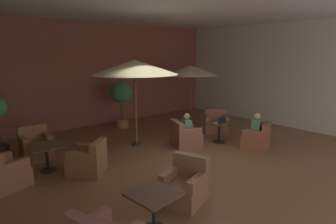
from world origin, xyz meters
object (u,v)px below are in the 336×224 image
at_px(cafe_table_mid_center, 154,202).
at_px(patron_blue_shirt, 256,125).
at_px(patron_by_window, 187,124).
at_px(armchair_front_left_south, 216,124).
at_px(open_laptop, 220,122).
at_px(cafe_table_front_right, 46,151).
at_px(armchair_front_left_east, 257,138).
at_px(patio_umbrella_tall_red, 191,71).
at_px(patio_umbrella_center_beige, 135,67).
at_px(armchair_front_right_south, 36,147).
at_px(armchair_front_right_east, 88,161).
at_px(armchair_mid_center_east, 184,186).
at_px(armchair_front_left_north, 185,137).
at_px(iced_drink_cup, 220,122).
at_px(armchair_front_right_north, 4,173).
at_px(potted_tree_mid_left, 121,96).
at_px(cafe_table_front_left, 219,127).

relative_size(cafe_table_mid_center, patron_blue_shirt, 1.18).
relative_size(patron_blue_shirt, patron_by_window, 1.08).
relative_size(armchair_front_left_south, open_laptop, 3.17).
relative_size(cafe_table_front_right, patron_blue_shirt, 1.24).
distance_m(armchair_front_left_east, patio_umbrella_tall_red, 3.98).
bearing_deg(patio_umbrella_center_beige, armchair_front_right_south, 164.57).
xyz_separation_m(armchair_front_right_east, armchair_mid_center_east, (0.84, -2.45, 0.02)).
bearing_deg(cafe_table_mid_center, armchair_front_left_north, 40.18).
relative_size(patio_umbrella_tall_red, iced_drink_cup, 21.19).
distance_m(cafe_table_front_right, armchair_front_right_north, 1.05).
xyz_separation_m(cafe_table_front_right, patron_blue_shirt, (5.39, -2.24, 0.18)).
distance_m(armchair_front_left_north, armchair_front_left_south, 2.00).
bearing_deg(armchair_front_left_east, patio_umbrella_tall_red, 80.51).
relative_size(armchair_front_left_east, cafe_table_front_right, 1.18).
relative_size(armchair_mid_center_east, patio_umbrella_center_beige, 0.37).
bearing_deg(patron_by_window, armchair_front_right_south, 154.55).
bearing_deg(armchair_front_right_east, armchair_front_left_east, -18.10).
distance_m(armchair_front_left_south, armchair_front_right_north, 6.77).
distance_m(armchair_front_right_east, patio_umbrella_center_beige, 3.10).
xyz_separation_m(cafe_table_mid_center, patron_blue_shirt, (4.83, 1.31, 0.20)).
height_order(patio_umbrella_center_beige, potted_tree_mid_left, patio_umbrella_center_beige).
xyz_separation_m(armchair_front_left_east, armchair_front_right_south, (-5.38, 3.31, 0.04)).
bearing_deg(armchair_front_left_east, cafe_table_mid_center, -165.27).
distance_m(armchair_front_left_north, armchair_front_right_south, 4.21).
distance_m(armchair_front_left_north, armchair_front_right_north, 4.84).
bearing_deg(patron_blue_shirt, cafe_table_front_left, 112.79).
distance_m(armchair_front_right_north, armchair_mid_center_east, 3.83).
xyz_separation_m(armchair_front_left_north, cafe_table_mid_center, (-3.28, -2.77, 0.19)).
xyz_separation_m(armchair_front_right_north, iced_drink_cup, (5.85, -0.95, 0.38)).
height_order(cafe_table_mid_center, patron_by_window, patron_by_window).
distance_m(armchair_front_left_south, armchair_front_right_south, 5.92).
bearing_deg(cafe_table_front_right, armchair_front_right_south, 88.40).
bearing_deg(patron_blue_shirt, armchair_front_left_east, -67.21).
distance_m(cafe_table_front_left, armchair_front_left_south, 1.19).
relative_size(cafe_table_mid_center, open_laptop, 2.27).
bearing_deg(armchair_mid_center_east, cafe_table_front_left, 30.61).
distance_m(armchair_front_left_north, open_laptop, 1.22).
xyz_separation_m(patio_umbrella_center_beige, potted_tree_mid_left, (0.76, 2.16, -1.16)).
relative_size(armchair_front_right_south, patron_by_window, 1.45).
height_order(armchair_front_right_north, patron_blue_shirt, patron_blue_shirt).
relative_size(patron_blue_shirt, iced_drink_cup, 6.03).
bearing_deg(open_laptop, potted_tree_mid_left, 110.11).
xyz_separation_m(cafe_table_front_right, armchair_front_right_east, (0.71, -0.74, -0.21)).
height_order(patron_blue_shirt, open_laptop, patron_blue_shirt).
bearing_deg(armchair_front_left_north, potted_tree_mid_left, 95.44).
bearing_deg(patio_umbrella_tall_red, cafe_table_front_left, -113.49).
distance_m(cafe_table_front_right, open_laptop, 5.05).
relative_size(armchair_front_right_east, open_laptop, 3.11).
relative_size(armchair_front_right_north, open_laptop, 2.86).
bearing_deg(potted_tree_mid_left, patron_blue_shirt, -68.26).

